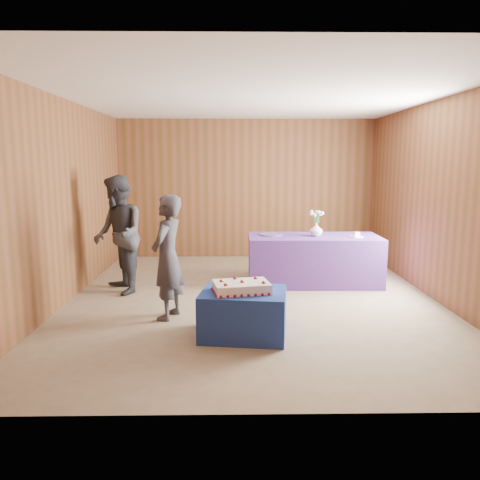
{
  "coord_description": "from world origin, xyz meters",
  "views": [
    {
      "loc": [
        -0.28,
        -6.23,
        1.85
      ],
      "look_at": [
        -0.17,
        0.1,
        0.81
      ],
      "focal_mm": 35.0,
      "sensor_mm": 36.0,
      "label": 1
    }
  ],
  "objects_px": {
    "sheet_cake": "(241,287)",
    "guest_left": "(168,257)",
    "guest_right": "(118,235)",
    "cake_table": "(244,313)",
    "vase": "(316,230)",
    "serving_table": "(314,260)"
  },
  "relations": [
    {
      "from": "cake_table",
      "to": "vase",
      "type": "distance_m",
      "value": 2.56
    },
    {
      "from": "cake_table",
      "to": "serving_table",
      "type": "distance_m",
      "value": 2.5
    },
    {
      "from": "vase",
      "to": "guest_right",
      "type": "relative_size",
      "value": 0.12
    },
    {
      "from": "sheet_cake",
      "to": "guest_left",
      "type": "relative_size",
      "value": 0.45
    },
    {
      "from": "cake_table",
      "to": "guest_left",
      "type": "distance_m",
      "value": 1.19
    },
    {
      "from": "vase",
      "to": "cake_table",
      "type": "bearing_deg",
      "value": -117.91
    },
    {
      "from": "sheet_cake",
      "to": "vase",
      "type": "relative_size",
      "value": 3.31
    },
    {
      "from": "vase",
      "to": "guest_right",
      "type": "xyz_separation_m",
      "value": [
        -2.9,
        -0.45,
        -0.0
      ]
    },
    {
      "from": "guest_left",
      "to": "guest_right",
      "type": "distance_m",
      "value": 1.42
    },
    {
      "from": "serving_table",
      "to": "guest_left",
      "type": "distance_m",
      "value": 2.62
    },
    {
      "from": "guest_right",
      "to": "sheet_cake",
      "type": "bearing_deg",
      "value": 16.89
    },
    {
      "from": "serving_table",
      "to": "vase",
      "type": "relative_size",
      "value": 9.88
    },
    {
      "from": "guest_left",
      "to": "guest_right",
      "type": "height_order",
      "value": "guest_right"
    },
    {
      "from": "vase",
      "to": "guest_left",
      "type": "height_order",
      "value": "guest_left"
    },
    {
      "from": "sheet_cake",
      "to": "guest_right",
      "type": "height_order",
      "value": "guest_right"
    },
    {
      "from": "serving_table",
      "to": "vase",
      "type": "distance_m",
      "value": 0.48
    },
    {
      "from": "cake_table",
      "to": "guest_right",
      "type": "bearing_deg",
      "value": 142.81
    },
    {
      "from": "cake_table",
      "to": "guest_left",
      "type": "bearing_deg",
      "value": 153.28
    },
    {
      "from": "guest_right",
      "to": "guest_left",
      "type": "bearing_deg",
      "value": 9.73
    },
    {
      "from": "cake_table",
      "to": "vase",
      "type": "relative_size",
      "value": 4.45
    },
    {
      "from": "serving_table",
      "to": "guest_right",
      "type": "distance_m",
      "value": 2.96
    },
    {
      "from": "serving_table",
      "to": "vase",
      "type": "height_order",
      "value": "vase"
    }
  ]
}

